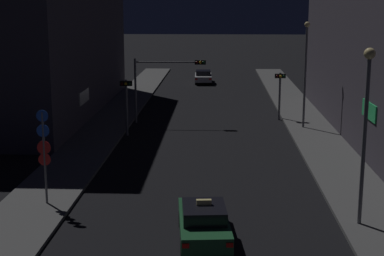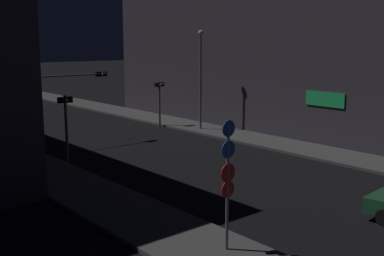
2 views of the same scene
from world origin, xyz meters
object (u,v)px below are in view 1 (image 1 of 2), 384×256
traffic_light_overhead (164,76)px  traffic_light_left_kerb (126,96)px  far_car (203,76)px  sign_pole_left (44,149)px  traffic_light_right_kerb (280,86)px  street_lamp_far_block (306,65)px  street_lamp_near_block (366,114)px  taxi (204,222)px

traffic_light_overhead → traffic_light_left_kerb: (-2.15, -4.38, -0.82)m
far_car → traffic_light_overhead: 22.19m
far_car → sign_pole_left: size_ratio=1.08×
traffic_light_right_kerb → street_lamp_far_block: size_ratio=0.49×
street_lamp_near_block → street_lamp_far_block: 18.39m
traffic_light_overhead → traffic_light_right_kerb: size_ratio=1.45×
traffic_light_overhead → street_lamp_near_block: 22.37m
far_car → traffic_light_left_kerb: traffic_light_left_kerb is taller
traffic_light_right_kerb → street_lamp_far_block: 4.06m
taxi → traffic_light_left_kerb: size_ratio=1.21×
taxi → traffic_light_overhead: traffic_light_overhead is taller
far_car → street_lamp_near_block: 42.88m
taxi → street_lamp_far_block: (6.52, 19.96, 3.80)m
traffic_light_left_kerb → sign_pole_left: 14.04m
taxi → traffic_light_right_kerb: 23.89m
far_car → traffic_light_overhead: traffic_light_overhead is taller
sign_pole_left → street_lamp_near_block: size_ratio=0.60×
traffic_light_left_kerb → taxi: bearing=-72.2°
street_lamp_near_block → traffic_light_right_kerb: bearing=92.7°
traffic_light_overhead → sign_pole_left: bearing=-100.9°
street_lamp_near_block → traffic_light_overhead: bearing=115.4°
taxi → traffic_light_left_kerb: 18.36m
traffic_light_right_kerb → far_car: bearing=107.2°
traffic_light_left_kerb → sign_pole_left: size_ratio=0.91×
far_car → street_lamp_near_block: bearing=-80.1°
street_lamp_near_block → traffic_light_left_kerb: bearing=126.6°
taxi → traffic_light_overhead: (-3.43, 21.76, 2.79)m
taxi → traffic_light_left_kerb: bearing=107.8°
far_car → traffic_light_right_kerb: bearing=-72.8°
taxi → traffic_light_right_kerb: bearing=77.5°
traffic_light_overhead → street_lamp_far_block: size_ratio=0.72×
traffic_light_overhead → traffic_light_left_kerb: traffic_light_overhead is taller
traffic_light_right_kerb → street_lamp_far_block: bearing=-67.5°
sign_pole_left → street_lamp_near_block: street_lamp_near_block is taller
traffic_light_overhead → sign_pole_left: traffic_light_overhead is taller
far_car → street_lamp_near_block: (7.31, -42.08, 3.88)m
taxi → sign_pole_left: bearing=154.0°
taxi → far_car: taxi is taller
traffic_light_left_kerb → traffic_light_right_kerb: size_ratio=1.05×
street_lamp_far_block → street_lamp_near_block: bearing=-91.1°
sign_pole_left → street_lamp_near_block: (13.14, -1.83, 2.03)m
taxi → street_lamp_near_block: (6.16, 1.58, 3.88)m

